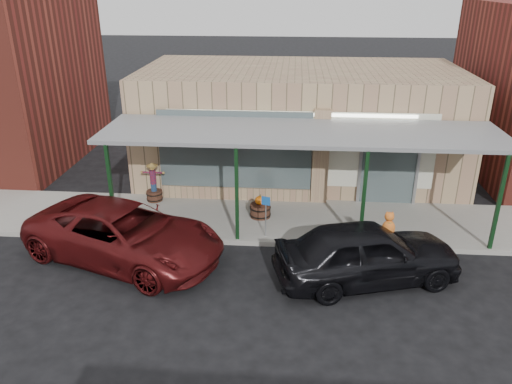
# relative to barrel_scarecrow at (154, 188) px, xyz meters

# --- Properties ---
(ground) EXTENTS (120.00, 120.00, 0.00)m
(ground) POSITION_rel_barrel_scarecrow_xyz_m (5.00, -4.71, -0.62)
(ground) COLOR black
(ground) RESTS_ON ground
(sidewalk) EXTENTS (40.00, 3.20, 0.15)m
(sidewalk) POSITION_rel_barrel_scarecrow_xyz_m (5.00, -1.11, -0.55)
(sidewalk) COLOR gray
(sidewalk) RESTS_ON ground
(storefront) EXTENTS (12.00, 6.25, 4.20)m
(storefront) POSITION_rel_barrel_scarecrow_xyz_m (5.00, 3.46, 1.47)
(storefront) COLOR tan
(storefront) RESTS_ON ground
(awning) EXTENTS (12.00, 3.00, 3.04)m
(awning) POSITION_rel_barrel_scarecrow_xyz_m (5.00, -1.14, 2.39)
(awning) COLOR slate
(awning) RESTS_ON ground
(block_buildings_near) EXTENTS (61.00, 8.00, 8.00)m
(block_buildings_near) POSITION_rel_barrel_scarecrow_xyz_m (7.01, 4.49, 3.14)
(block_buildings_near) COLOR maroon
(block_buildings_near) RESTS_ON ground
(barrel_scarecrow) EXTENTS (0.85, 0.55, 1.40)m
(barrel_scarecrow) POSITION_rel_barrel_scarecrow_xyz_m (0.00, 0.00, 0.00)
(barrel_scarecrow) COLOR #4A291D
(barrel_scarecrow) RESTS_ON sidewalk
(barrel_pumpkin) EXTENTS (0.83, 0.83, 0.77)m
(barrel_pumpkin) POSITION_rel_barrel_scarecrow_xyz_m (3.77, -1.01, -0.20)
(barrel_pumpkin) COLOR #4A291D
(barrel_pumpkin) RESTS_ON sidewalk
(handicap_sign) EXTENTS (0.26, 0.09, 1.28)m
(handicap_sign) POSITION_rel_barrel_scarecrow_xyz_m (4.02, -2.31, 0.35)
(handicap_sign) COLOR gray
(handicap_sign) RESTS_ON sidewalk
(parked_sedan) EXTENTS (5.10, 3.13, 1.62)m
(parked_sedan) POSITION_rel_barrel_scarecrow_xyz_m (6.76, -4.26, 0.19)
(parked_sedan) COLOR black
(parked_sedan) RESTS_ON ground
(car_maroon) EXTENTS (6.21, 4.42, 1.57)m
(car_maroon) POSITION_rel_barrel_scarecrow_xyz_m (0.18, -3.69, 0.16)
(car_maroon) COLOR #4F0F10
(car_maroon) RESTS_ON ground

